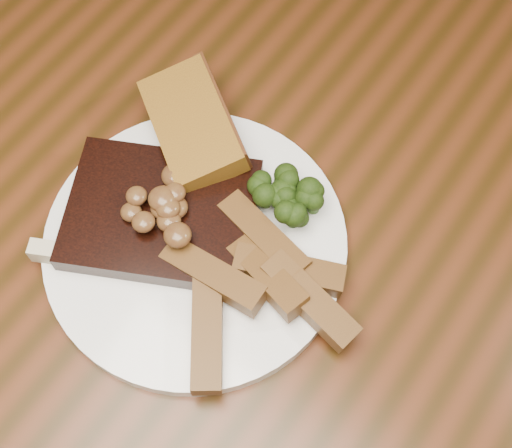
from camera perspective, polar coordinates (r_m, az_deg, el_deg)
The scene contains 9 objects.
ground at distance 1.38m, azimuth 0.26°, elevation -14.22°, with size 4.50×4.50×0.00m, color #3B1E0D.
dining_table at distance 0.75m, azimuth 0.46°, elevation -4.45°, with size 1.60×0.90×0.75m.
plate at distance 0.66m, azimuth -4.85°, elevation -1.62°, with size 0.28×0.28×0.01m, color white.
steak at distance 0.65m, azimuth -7.57°, elevation 0.72°, with size 0.17×0.13×0.02m, color black.
steak_bone at distance 0.64m, azimuth -10.74°, elevation -3.17°, with size 0.16×0.02×0.02m, color #C0B795.
mushroom_pile at distance 0.63m, azimuth -7.36°, elevation 1.83°, with size 0.07×0.07×0.03m, color brown, non-canonical shape.
garlic_bread at distance 0.69m, azimuth -4.97°, elevation 6.94°, with size 0.12×0.07×0.03m, color olive.
potato_wedges at distance 0.62m, azimuth 0.18°, elevation -5.25°, with size 0.13×0.13×0.02m, color brown, non-canonical shape.
broccoli_cluster at distance 0.65m, azimuth 2.61°, elevation 2.18°, with size 0.06×0.06×0.04m, color #20320B, non-canonical shape.
Camera 1 is at (0.15, -0.22, 1.36)m, focal length 50.00 mm.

